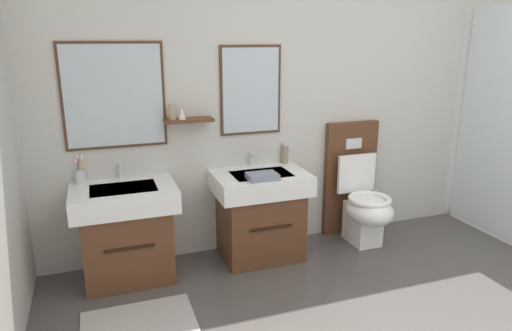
# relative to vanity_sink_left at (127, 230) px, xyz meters

# --- Properties ---
(wall_back) EXTENTS (5.07, 0.27, 2.56)m
(wall_back) POSITION_rel_vanity_sink_left_xyz_m (1.75, 0.28, 0.91)
(wall_back) COLOR beige
(wall_back) RESTS_ON ground
(bath_mat) EXTENTS (0.68, 0.44, 0.01)m
(bath_mat) POSITION_rel_vanity_sink_left_xyz_m (0.00, -0.61, -0.36)
(bath_mat) COLOR #9E9993
(bath_mat) RESTS_ON ground
(vanity_sink_left) EXTENTS (0.72, 0.52, 0.69)m
(vanity_sink_left) POSITION_rel_vanity_sink_left_xyz_m (0.00, 0.00, 0.00)
(vanity_sink_left) COLOR #56331E
(vanity_sink_left) RESTS_ON ground
(tap_on_left_sink) EXTENTS (0.03, 0.13, 0.11)m
(tap_on_left_sink) POSITION_rel_vanity_sink_left_xyz_m (0.00, 0.20, 0.40)
(tap_on_left_sink) COLOR silver
(tap_on_left_sink) RESTS_ON vanity_sink_left
(vanity_sink_right) EXTENTS (0.72, 0.52, 0.69)m
(vanity_sink_right) POSITION_rel_vanity_sink_left_xyz_m (1.01, 0.00, 0.00)
(vanity_sink_right) COLOR #56331E
(vanity_sink_right) RESTS_ON ground
(tap_on_right_sink) EXTENTS (0.03, 0.13, 0.11)m
(tap_on_right_sink) POSITION_rel_vanity_sink_left_xyz_m (1.01, 0.20, 0.40)
(tap_on_right_sink) COLOR silver
(tap_on_right_sink) RESTS_ON vanity_sink_right
(toilet) EXTENTS (0.48, 0.62, 1.00)m
(toilet) POSITION_rel_vanity_sink_left_xyz_m (1.92, 0.02, 0.01)
(toilet) COLOR #56331E
(toilet) RESTS_ON ground
(toothbrush_cup) EXTENTS (0.07, 0.07, 0.21)m
(toothbrush_cup) POSITION_rel_vanity_sink_left_xyz_m (-0.28, 0.18, 0.38)
(toothbrush_cup) COLOR silver
(toothbrush_cup) RESTS_ON vanity_sink_left
(soap_dispenser) EXTENTS (0.06, 0.06, 0.18)m
(soap_dispenser) POSITION_rel_vanity_sink_left_xyz_m (1.30, 0.19, 0.40)
(soap_dispenser) COLOR gray
(soap_dispenser) RESTS_ON vanity_sink_right
(folded_hand_towel) EXTENTS (0.22, 0.16, 0.04)m
(folded_hand_towel) POSITION_rel_vanity_sink_left_xyz_m (0.97, -0.16, 0.35)
(folded_hand_towel) COLOR gray
(folded_hand_towel) RESTS_ON vanity_sink_right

